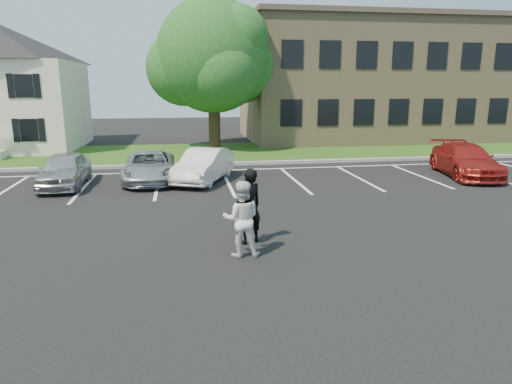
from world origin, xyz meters
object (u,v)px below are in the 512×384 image
(tree, at_px, (214,59))
(car_red_compact, at_px, (465,160))
(man_black_suit, at_px, (249,206))
(man_white_shirt, at_px, (241,219))
(car_white_sedan, at_px, (204,165))
(car_silver_west, at_px, (65,170))
(car_silver_minivan, at_px, (150,167))
(office_building, at_px, (398,80))

(tree, height_order, car_red_compact, tree)
(tree, height_order, man_black_suit, tree)
(tree, xyz_separation_m, car_red_compact, (10.01, -10.02, -4.66))
(man_black_suit, height_order, man_white_shirt, man_black_suit)
(man_white_shirt, height_order, car_red_compact, man_white_shirt)
(man_black_suit, height_order, car_white_sedan, man_black_suit)
(tree, distance_m, man_black_suit, 17.55)
(car_silver_west, bearing_deg, car_white_sedan, 0.29)
(man_black_suit, bearing_deg, tree, -119.66)
(man_black_suit, relative_size, car_red_compact, 0.40)
(man_black_suit, xyz_separation_m, car_silver_minivan, (-2.92, 8.04, -0.35))
(office_building, distance_m, car_silver_west, 24.75)
(tree, xyz_separation_m, car_silver_west, (-6.63, -9.41, -4.68))
(office_building, bearing_deg, man_black_suit, -123.77)
(car_white_sedan, relative_size, car_red_compact, 0.85)
(car_white_sedan, bearing_deg, office_building, 65.23)
(man_white_shirt, bearing_deg, tree, -85.83)
(office_building, height_order, man_white_shirt, office_building)
(man_black_suit, relative_size, car_silver_minivan, 0.44)
(tree, height_order, car_silver_minivan, tree)
(car_silver_minivan, bearing_deg, tree, 68.30)
(office_building, relative_size, car_silver_minivan, 5.12)
(car_red_compact, bearing_deg, office_building, 87.27)
(man_black_suit, xyz_separation_m, car_silver_west, (-6.11, 7.57, -0.29))
(tree, bearing_deg, car_silver_minivan, -111.02)
(tree, bearing_deg, car_white_sedan, -97.57)
(car_silver_minivan, bearing_deg, man_white_shirt, -74.31)
(car_silver_west, height_order, car_white_sedan, same)
(car_silver_west, bearing_deg, tree, 53.99)
(car_silver_west, distance_m, car_silver_minivan, 3.23)
(office_building, xyz_separation_m, man_white_shirt, (-14.52, -22.10, -3.26))
(office_building, distance_m, man_black_suit, 25.77)
(man_black_suit, distance_m, car_silver_minivan, 8.56)
(car_silver_minivan, bearing_deg, man_black_suit, -70.72)
(man_black_suit, height_order, car_red_compact, man_black_suit)
(car_red_compact, bearing_deg, man_white_shirt, -132.50)
(tree, bearing_deg, office_building, 17.33)
(man_white_shirt, relative_size, car_white_sedan, 0.44)
(tree, distance_m, car_white_sedan, 10.49)
(tree, height_order, car_silver_west, tree)
(car_white_sedan, bearing_deg, car_silver_minivan, -166.37)
(tree, xyz_separation_m, car_silver_minivan, (-3.44, -8.94, -4.74))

